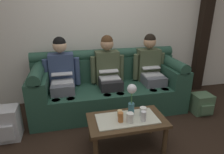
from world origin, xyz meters
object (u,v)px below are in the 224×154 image
at_px(person_middle, 108,71).
at_px(cup_near_right, 143,111).
at_px(couch, 108,87).
at_px(cup_far_right, 121,117).
at_px(cup_far_center, 120,113).
at_px(backpack_left, 7,124).
at_px(coffee_table, 127,123).
at_px(backpack_right, 202,104).
at_px(flower_vase, 132,97).
at_px(person_left, 62,74).
at_px(cup_near_left, 143,116).
at_px(cup_far_left, 130,118).
at_px(person_right, 150,68).

xyz_separation_m(person_middle, cup_near_right, (0.20, -1.02, -0.20)).
height_order(couch, cup_far_right, couch).
distance_m(cup_far_center, backpack_left, 1.47).
relative_size(coffee_table, backpack_right, 2.85).
height_order(person_middle, cup_far_center, person_middle).
distance_m(coffee_table, cup_far_center, 0.14).
bearing_deg(flower_vase, couch, 94.06).
xyz_separation_m(person_middle, backpack_right, (1.43, -0.52, -0.50)).
distance_m(person_left, cup_near_left, 1.46).
bearing_deg(person_middle, cup_far_left, -89.52).
height_order(couch, person_right, person_right).
distance_m(cup_near_right, backpack_right, 1.36).
bearing_deg(backpack_right, cup_far_center, -163.47).
relative_size(flower_vase, backpack_right, 1.24).
distance_m(person_left, cup_far_left, 1.36).
height_order(person_left, cup_far_center, person_left).
distance_m(cup_near_left, backpack_left, 1.74).
xyz_separation_m(person_right, coffee_table, (-0.73, -1.04, -0.32)).
distance_m(flower_vase, cup_far_center, 0.25).
bearing_deg(cup_far_left, cup_near_right, 26.55).
bearing_deg(person_left, cup_far_right, -59.57).
distance_m(person_right, coffee_table, 1.31).
bearing_deg(person_left, coffee_table, -54.84).
height_order(person_right, backpack_left, person_right).
bearing_deg(cup_far_right, person_middle, 85.18).
height_order(coffee_table, cup_far_center, cup_far_center).
relative_size(person_left, cup_far_center, 16.23).
xyz_separation_m(coffee_table, backpack_left, (-1.45, 0.51, -0.13)).
height_order(person_middle, cup_near_left, person_middle).
height_order(cup_near_right, backpack_right, cup_near_right).
relative_size(coffee_table, cup_near_right, 8.43).
height_order(cup_far_center, backpack_left, cup_far_center).
relative_size(person_left, cup_near_right, 11.23).
bearing_deg(couch, cup_far_center, -94.07).
xyz_separation_m(flower_vase, cup_far_left, (-0.06, -0.14, -0.18)).
xyz_separation_m(cup_far_right, backpack_left, (-1.36, 0.56, -0.25)).
xyz_separation_m(couch, backpack_right, (1.43, -0.53, -0.21)).
bearing_deg(person_middle, cup_far_center, -94.09).
xyz_separation_m(couch, cup_near_left, (0.17, -1.13, 0.10)).
distance_m(coffee_table, cup_near_left, 0.23).
distance_m(person_right, cup_far_left, 1.35).
relative_size(couch, coffee_table, 2.65).
relative_size(flower_vase, cup_far_right, 3.51).
distance_m(flower_vase, backpack_right, 1.52).
height_order(flower_vase, cup_far_right, flower_vase).
distance_m(person_middle, cup_near_left, 1.16).
bearing_deg(cup_far_center, cup_near_right, -11.19).
height_order(person_right, cup_near_right, person_right).
bearing_deg(person_right, cup_far_left, -122.79).
distance_m(person_left, person_right, 1.46).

